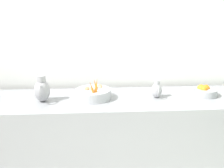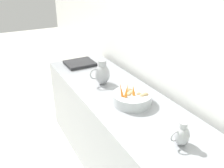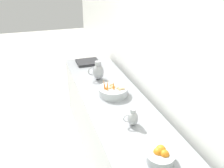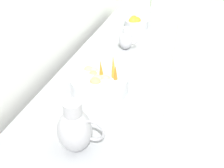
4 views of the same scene
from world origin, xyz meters
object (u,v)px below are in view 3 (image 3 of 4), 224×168
orange_bowl (160,156)px  metal_pitcher_short (133,118)px  metal_pitcher_tall (98,71)px  vegetable_colander (113,91)px

orange_bowl → metal_pitcher_short: size_ratio=1.26×
metal_pitcher_short → metal_pitcher_tall: bearing=-88.0°
vegetable_colander → metal_pitcher_short: size_ratio=1.94×
vegetable_colander → metal_pitcher_short: vegetable_colander is taller
metal_pitcher_tall → metal_pitcher_short: bearing=92.0°
metal_pitcher_tall → vegetable_colander: bearing=96.0°
vegetable_colander → orange_bowl: 1.12m
orange_bowl → metal_pitcher_tall: size_ratio=0.88×
metal_pitcher_tall → metal_pitcher_short: 1.10m
vegetable_colander → metal_pitcher_tall: 0.49m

